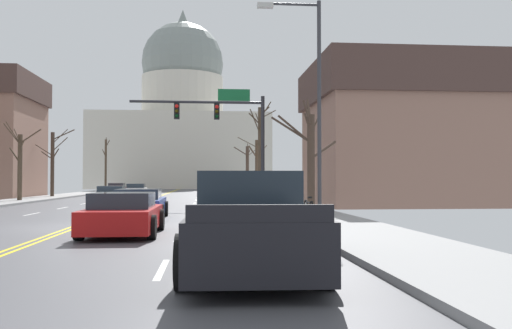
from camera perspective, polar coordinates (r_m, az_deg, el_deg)
name	(u,v)px	position (r m, az deg, el deg)	size (l,w,h in m)	color
ground	(74,227)	(18.61, -18.56, -6.21)	(20.00, 180.00, 0.20)	#4A4A4F
signal_gantry	(225,122)	(32.27, -3.21, 4.47)	(7.91, 0.41, 6.76)	#28282D
street_lamp_right	(311,89)	(19.31, 5.77, 7.85)	(2.26, 0.24, 7.70)	#333338
capitol_building	(182,125)	(98.27, -7.71, 4.09)	(29.61, 22.82, 32.05)	beige
sedan_near_00	(222,198)	(28.13, -3.57, -3.53)	(1.99, 4.26, 1.25)	navy
sedan_near_01	(139,205)	(21.79, -12.11, -4.14)	(2.11, 4.67, 1.18)	navy
sedan_near_02	(123,215)	(15.72, -13.73, -5.15)	(2.05, 4.22, 1.19)	#B71414
pickup_truck_near_03	(250,225)	(9.53, -0.65, -6.38)	(2.39, 5.64, 1.70)	black
sedan_oncoming_00	(111,195)	(37.49, -14.94, -3.06)	(2.16, 4.29, 1.11)	silver
sedan_oncoming_01	(136,190)	(49.58, -12.46, -2.67)	(2.04, 4.31, 1.17)	silver
sedan_oncoming_02	(116,189)	(59.45, -14.42, -2.49)	(2.06, 4.63, 1.15)	#B71414
flank_building_02	(417,134)	(34.89, 16.47, 3.12)	(12.99, 10.16, 8.58)	#8C6656
bare_tree_00	(257,166)	(43.20, 0.07, -0.15)	(2.48, 2.76, 4.83)	#4C3D2D
bare_tree_01	(20,164)	(40.29, -23.50, 0.09)	(2.62, 2.20, 5.22)	#4C3D2D
bare_tree_02	(247,168)	(62.23, -0.93, -0.34)	(2.69, 2.81, 5.60)	#423328
bare_tree_03	(106,164)	(70.65, -15.47, 0.09)	(0.97, 1.87, 6.61)	#4C3D2D
bare_tree_04	(260,150)	(37.41, 0.46, 1.49)	(1.91, 2.05, 6.90)	#4C3D2D
bare_tree_05	(53,162)	(48.65, -20.51, 0.24)	(3.24, 0.85, 5.67)	#423328
bare_tree_06	(310,157)	(22.09, 5.69, 0.76)	(2.82, 2.66, 4.83)	#423328
pedestrian_00	(290,189)	(26.68, 3.55, -2.55)	(0.35, 0.34, 1.71)	black
bicycle_parked	(309,210)	(19.17, 5.54, -4.75)	(0.12, 1.77, 0.85)	black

